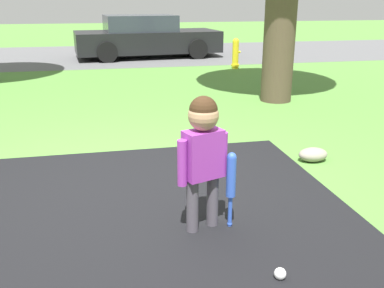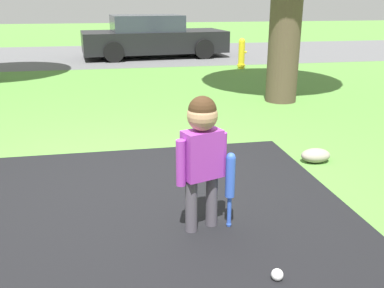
% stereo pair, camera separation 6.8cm
% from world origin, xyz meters
% --- Properties ---
extents(ground_plane, '(60.00, 60.00, 0.00)m').
position_xyz_m(ground_plane, '(0.00, 0.00, 0.00)').
color(ground_plane, '#518438').
extents(street_strip, '(40.00, 6.00, 0.01)m').
position_xyz_m(street_strip, '(0.00, 10.46, 0.00)').
color(street_strip, '#59595B').
rests_on(street_strip, ground).
extents(child, '(0.42, 0.25, 1.07)m').
position_xyz_m(child, '(0.53, -0.97, 0.69)').
color(child, '#4C4751').
rests_on(child, ground).
extents(baseball_bat, '(0.07, 0.07, 0.63)m').
position_xyz_m(baseball_bat, '(0.75, -0.99, 0.41)').
color(baseball_bat, blue).
rests_on(baseball_bat, ground).
extents(sports_ball, '(0.08, 0.08, 0.08)m').
position_xyz_m(sports_ball, '(0.87, -1.71, 0.04)').
color(sports_ball, white).
rests_on(sports_ball, ground).
extents(fire_hydrant, '(0.23, 0.20, 0.78)m').
position_xyz_m(fire_hydrant, '(3.26, 6.87, 0.38)').
color(fire_hydrant, yellow).
rests_on(fire_hydrant, ground).
extents(parked_car, '(4.49, 2.29, 1.26)m').
position_xyz_m(parked_car, '(1.23, 9.66, 0.60)').
color(parked_car, black).
rests_on(parked_car, ground).
extents(edging_rock, '(0.33, 0.23, 0.15)m').
position_xyz_m(edging_rock, '(2.08, 0.21, 0.08)').
color(edging_rock, gray).
rests_on(edging_rock, ground).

